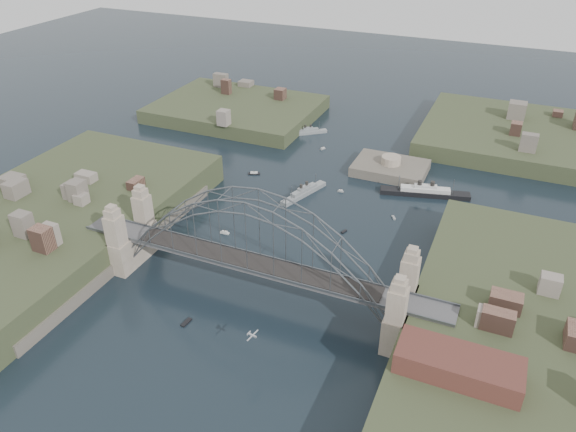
% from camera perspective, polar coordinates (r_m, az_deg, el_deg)
% --- Properties ---
extents(ground, '(500.00, 500.00, 0.00)m').
position_cam_1_polar(ground, '(121.65, -3.41, -8.07)').
color(ground, black).
rests_on(ground, ground).
extents(bridge, '(84.00, 13.80, 24.60)m').
position_cam_1_polar(bridge, '(114.28, -3.60, -3.28)').
color(bridge, '#515153').
rests_on(bridge, ground).
extents(shore_west, '(50.50, 90.00, 12.00)m').
position_cam_1_polar(shore_west, '(151.11, -23.30, -1.38)').
color(shore_west, '#343E23').
rests_on(shore_west, ground).
extents(shore_east, '(50.50, 90.00, 12.00)m').
position_cam_1_polar(shore_east, '(112.86, 24.50, -13.93)').
color(shore_east, '#343E23').
rests_on(shore_east, ground).
extents(headland_nw, '(60.00, 45.00, 9.00)m').
position_cam_1_polar(headland_nw, '(217.92, -5.31, 10.47)').
color(headland_nw, '#343E23').
rests_on(headland_nw, ground).
extents(headland_ne, '(70.00, 55.00, 9.50)m').
position_cam_1_polar(headland_ne, '(207.99, 23.55, 7.00)').
color(headland_ne, '#343E23').
rests_on(headland_ne, ground).
extents(fort_island, '(22.00, 16.00, 9.40)m').
position_cam_1_polar(fort_island, '(174.74, 10.48, 4.36)').
color(fort_island, '#595246').
rests_on(fort_island, ground).
extents(wharf_shed, '(20.00, 8.00, 4.00)m').
position_cam_1_polar(wharf_shed, '(96.34, 17.24, -14.53)').
color(wharf_shed, '#592D26').
rests_on(wharf_shed, shore_east).
extents(naval_cruiser_near, '(7.86, 17.35, 5.26)m').
position_cam_1_polar(naval_cruiser_near, '(158.44, 1.65, 2.44)').
color(naval_cruiser_near, gray).
rests_on(naval_cruiser_near, ground).
extents(naval_cruiser_far, '(12.17, 10.17, 4.72)m').
position_cam_1_polar(naval_cruiser_far, '(199.67, 2.07, 8.69)').
color(naval_cruiser_far, gray).
rests_on(naval_cruiser_far, ground).
extents(ocean_liner, '(25.37, 9.51, 6.21)m').
position_cam_1_polar(ocean_liner, '(162.98, 13.98, 2.39)').
color(ocean_liner, black).
rests_on(ocean_liner, ground).
extents(aeroplane, '(1.81, 3.31, 0.48)m').
position_cam_1_polar(aeroplane, '(100.46, -3.77, -12.18)').
color(aeroplane, '#B9BCC1').
extents(small_boat_a, '(2.44, 1.00, 1.43)m').
position_cam_1_polar(small_boat_a, '(141.97, -6.56, -1.72)').
color(small_boat_a, silver).
rests_on(small_boat_a, ground).
extents(small_boat_b, '(1.25, 2.00, 0.45)m').
position_cam_1_polar(small_boat_b, '(142.41, 5.81, -1.62)').
color(small_boat_b, silver).
rests_on(small_boat_b, ground).
extents(small_boat_c, '(1.17, 2.81, 0.45)m').
position_cam_1_polar(small_boat_c, '(116.17, -10.48, -10.78)').
color(small_boat_c, silver).
rests_on(small_boat_c, ground).
extents(small_boat_d, '(1.57, 2.01, 0.45)m').
position_cam_1_polar(small_boat_d, '(150.19, 10.88, -0.19)').
color(small_boat_d, silver).
rests_on(small_boat_d, ground).
extents(small_boat_e, '(3.81, 2.45, 1.43)m').
position_cam_1_polar(small_boat_e, '(170.78, -3.54, 4.43)').
color(small_boat_e, silver).
rests_on(small_boat_e, ground).
extents(small_boat_f, '(1.79, 0.70, 1.43)m').
position_cam_1_polar(small_boat_f, '(160.96, 5.48, 2.58)').
color(small_boat_f, silver).
rests_on(small_boat_f, ground).
extents(small_boat_h, '(1.57, 2.13, 1.43)m').
position_cam_1_polar(small_boat_h, '(187.57, 3.62, 6.97)').
color(small_boat_h, silver).
rests_on(small_boat_h, ground).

